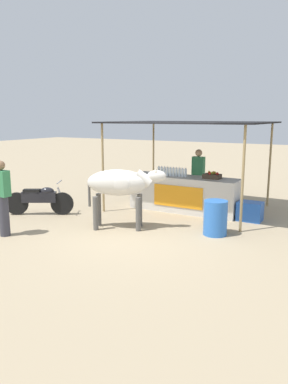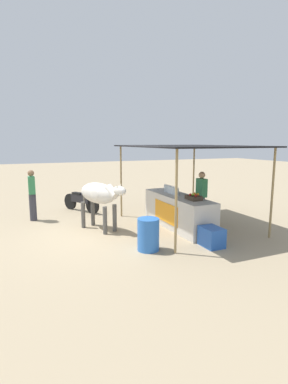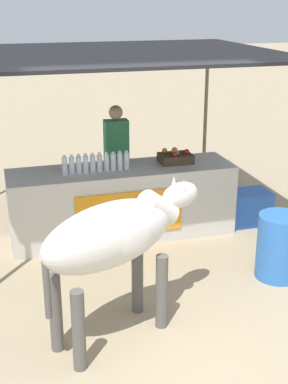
% 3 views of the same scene
% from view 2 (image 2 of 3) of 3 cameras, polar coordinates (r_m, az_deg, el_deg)
% --- Properties ---
extents(ground_plane, '(60.00, 60.00, 0.00)m').
position_cam_2_polar(ground_plane, '(8.35, -6.97, -8.22)').
color(ground_plane, tan).
extents(stall_counter, '(3.00, 0.82, 0.96)m').
position_cam_2_polar(stall_counter, '(9.06, 6.45, -3.65)').
color(stall_counter, beige).
rests_on(stall_counter, ground).
extents(stall_awning, '(4.20, 3.20, 2.43)m').
position_cam_2_polar(stall_awning, '(8.98, 8.37, 8.16)').
color(stall_awning, black).
rests_on(stall_awning, ground).
extents(water_bottle_row, '(0.88, 0.07, 0.25)m').
position_cam_2_polar(water_bottle_row, '(9.22, 5.18, 0.38)').
color(water_bottle_row, silver).
rests_on(water_bottle_row, stall_counter).
extents(fruit_crate, '(0.44, 0.32, 0.18)m').
position_cam_2_polar(fruit_crate, '(8.33, 9.49, -0.99)').
color(fruit_crate, '#3F3326').
rests_on(fruit_crate, stall_counter).
extents(vendor_behind_counter, '(0.34, 0.22, 1.65)m').
position_cam_2_polar(vendor_behind_counter, '(9.29, 10.85, -1.10)').
color(vendor_behind_counter, '#383842').
rests_on(vendor_behind_counter, ground).
extents(cooler_box, '(0.60, 0.44, 0.48)m').
position_cam_2_polar(cooler_box, '(7.58, 12.74, -8.34)').
color(cooler_box, blue).
rests_on(cooler_box, ground).
extents(water_barrel, '(0.52, 0.52, 0.77)m').
position_cam_2_polar(water_barrel, '(7.11, 0.83, -8.09)').
color(water_barrel, blue).
rests_on(water_barrel, ground).
extents(cow, '(1.80, 1.11, 1.44)m').
position_cam_2_polar(cow, '(8.66, -8.50, -0.55)').
color(cow, silver).
rests_on(cow, ground).
extents(motorcycle_parked, '(1.60, 1.00, 0.90)m').
position_cam_2_polar(motorcycle_parked, '(11.20, -11.85, -1.51)').
color(motorcycle_parked, black).
rests_on(motorcycle_parked, ground).
extents(passerby_on_street, '(0.34, 0.22, 1.65)m').
position_cam_2_polar(passerby_on_street, '(10.30, -20.52, -0.50)').
color(passerby_on_street, '#383842').
rests_on(passerby_on_street, ground).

